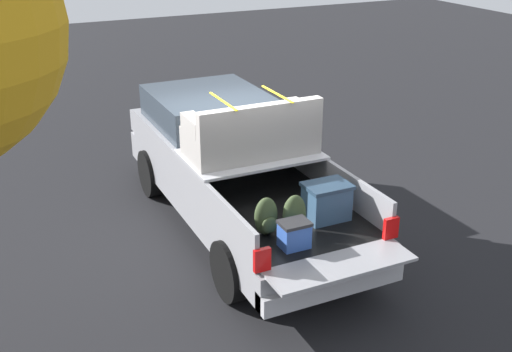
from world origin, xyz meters
The scene contains 2 objects.
ground_plane centered at (0.00, 0.00, 0.00)m, with size 40.00×40.00×0.00m, color black.
pickup_truck centered at (0.36, 0.00, 0.96)m, with size 6.05×2.06×2.23m.
Camera 1 is at (-8.07, 3.54, 4.68)m, focal length 44.05 mm.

